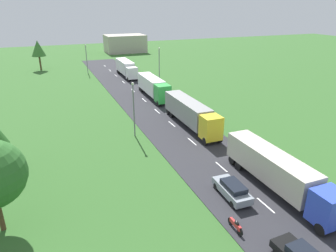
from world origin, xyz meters
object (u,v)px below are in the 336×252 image
Objects in this scene: truck_lead at (277,171)px; motorcycle_courier at (235,225)px; tree_maple at (38,48)px; lamppost_third at (159,65)px; lamppost_fourth at (86,57)px; car_second at (232,189)px; lamppost_second at (134,107)px; truck_second at (191,112)px; truck_fourth at (126,68)px; distant_building at (125,44)px; truck_third at (153,86)px.

truck_lead reaches higher than motorcycle_courier.
truck_lead is 1.74× the size of tree_maple.
lamppost_third is at bearing -50.96° from tree_maple.
lamppost_fourth is at bearing 97.87° from truck_lead.
lamppost_third reaches higher than lamppost_fourth.
lamppost_second is (-4.28, 17.18, 3.37)m from car_second.
truck_second is at bearing 73.01° from motorcycle_courier.
truck_fourth is at bearing 108.35° from lamppost_third.
distant_building is (17.25, 98.31, 2.58)m from motorcycle_courier.
truck_second reaches higher than car_second.
truck_fourth reaches higher than truck_lead.
distant_building is (30.15, 23.81, -2.64)m from tree_maple.
tree_maple reaches higher than car_second.
truck_third reaches higher than car_second.
car_second is (-4.39, -33.80, -1.32)m from truck_third.
car_second is at bearing -97.39° from truck_third.
car_second is at bearing -101.63° from lamppost_third.
tree_maple is (-19.77, 71.03, 3.67)m from truck_lead.
lamppost_fourth is (-12.44, 19.94, -0.50)m from lamppost_third.
lamppost_fourth is at bearing 93.67° from car_second.
tree_maple is at bearing 101.53° from lamppost_second.
lamppost_second reaches higher than truck_fourth.
truck_second is at bearing 91.08° from truck_lead.
truck_third is at bearing -118.61° from lamppost_third.
truck_second is at bearing -79.40° from lamppost_fourth.
lamppost_third is at bearing -71.65° from truck_fourth.
truck_second is 22.43m from motorcycle_courier.
lamppost_fourth is at bearing 100.60° from truck_second.
car_second is (-4.41, -53.72, -1.32)m from truck_fourth.
truck_third is at bearing -99.93° from distant_building.
distant_building reaches higher than truck_third.
tree_maple reaches higher than truck_third.
truck_second is at bearing -69.90° from tree_maple.
lamppost_fourth is (-3.93, 61.31, 3.29)m from car_second.
distant_building is (10.72, 76.91, 0.93)m from truck_second.
truck_second is 1.69× the size of lamppost_third.
car_second is at bearing -77.87° from tree_maple.
truck_third is at bearing 80.01° from motorcycle_courier.
truck_third is at bearing -62.00° from tree_maple.
motorcycle_courier is 21.53m from lamppost_second.
lamppost_fourth is (0.35, 44.13, -0.08)m from lamppost_second.
truck_fourth is 1.45× the size of lamppost_third.
truck_second is 44.65m from lamppost_fourth.
truck_fourth is 1.64× the size of lamppost_fourth.
truck_second is 77.66m from distant_building.
truck_third is 19.92m from truck_fourth.
truck_lead is at bearing -82.13° from lamppost_fourth.
truck_fourth is at bearing 83.39° from motorcycle_courier.
truck_third is 6.55× the size of motorcycle_courier.
truck_third is (-0.22, 34.26, 0.09)m from truck_lead.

